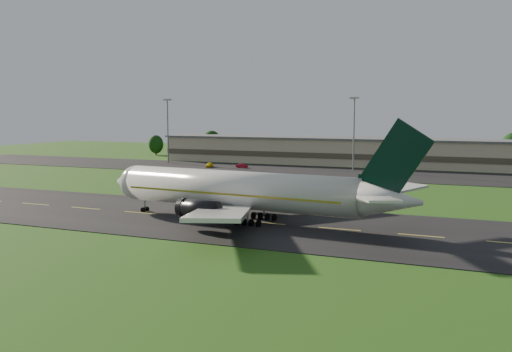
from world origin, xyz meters
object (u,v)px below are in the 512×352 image
at_px(light_mast_centre, 354,125).
at_px(service_vehicle_a, 209,165).
at_px(light_mast_west, 168,123).
at_px(airliner, 243,191).
at_px(service_vehicle_c, 370,171).
at_px(terminal, 370,153).
at_px(service_vehicle_b, 242,166).

distance_m(light_mast_centre, service_vehicle_a, 43.48).
distance_m(light_mast_west, light_mast_centre, 60.00).
distance_m(airliner, service_vehicle_a, 84.27).
xyz_separation_m(service_vehicle_a, service_vehicle_c, (46.93, 2.49, -0.07)).
bearing_deg(service_vehicle_a, terminal, 15.11).
bearing_deg(terminal, service_vehicle_a, -150.43).
height_order(light_mast_west, service_vehicle_c, light_mast_west).
relative_size(terminal, light_mast_centre, 7.13).
relative_size(airliner, service_vehicle_b, 14.34).
bearing_deg(airliner, terminal, 94.95).
bearing_deg(airliner, light_mast_centre, 96.06).
xyz_separation_m(terminal, light_mast_west, (-61.40, -16.18, 8.75)).
bearing_deg(service_vehicle_b, service_vehicle_c, -87.69).
relative_size(terminal, service_vehicle_a, 35.49).
bearing_deg(terminal, service_vehicle_c, -78.31).
xyz_separation_m(light_mast_centre, service_vehicle_c, (5.87, -5.42, -12.01)).
xyz_separation_m(airliner, service_vehicle_c, (3.57, 74.65, -3.94)).
bearing_deg(light_mast_west, terminal, 14.76).
relative_size(airliner, light_mast_centre, 2.52).
relative_size(light_mast_west, light_mast_centre, 1.00).
xyz_separation_m(light_mast_west, service_vehicle_a, (18.94, -7.91, -11.94)).
height_order(terminal, service_vehicle_a, terminal).
relative_size(light_mast_west, service_vehicle_c, 4.53).
relative_size(service_vehicle_b, service_vehicle_c, 0.80).
xyz_separation_m(airliner, light_mast_west, (-62.30, 80.07, 8.08)).
bearing_deg(light_mast_centre, light_mast_west, 180.00).
distance_m(light_mast_centre, service_vehicle_c, 14.43).
distance_m(terminal, light_mast_west, 64.10).
xyz_separation_m(service_vehicle_a, service_vehicle_b, (9.76, 1.74, -0.11)).
bearing_deg(light_mast_centre, airliner, -88.35).
xyz_separation_m(service_vehicle_b, service_vehicle_c, (37.17, 0.75, 0.04)).
bearing_deg(terminal, light_mast_west, -165.24).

